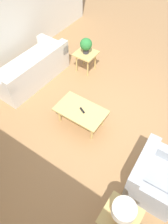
{
  "coord_description": "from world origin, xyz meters",
  "views": [
    {
      "loc": [
        -1.4,
        2.77,
        3.83
      ],
      "look_at": [
        0.15,
        0.5,
        0.55
      ],
      "focal_mm": 35.0,
      "sensor_mm": 36.0,
      "label": 1
    }
  ],
  "objects_px": {
    "coffee_table": "(81,111)",
    "side_table_lamp": "(120,218)",
    "armchair": "(155,177)",
    "side_table_plant": "(86,56)",
    "table_lamp": "(124,211)",
    "potted_plant": "(86,45)",
    "sofa": "(31,70)"
  },
  "relations": [
    {
      "from": "sofa",
      "to": "coffee_table",
      "type": "xyz_separation_m",
      "value": [
        -1.85,
        0.47,
        0.08
      ]
    },
    {
      "from": "sofa",
      "to": "potted_plant",
      "type": "distance_m",
      "value": 1.51
    },
    {
      "from": "armchair",
      "to": "coffee_table",
      "type": "height_order",
      "value": "armchair"
    },
    {
      "from": "potted_plant",
      "to": "table_lamp",
      "type": "bearing_deg",
      "value": 131.18
    },
    {
      "from": "sofa",
      "to": "table_lamp",
      "type": "height_order",
      "value": "table_lamp"
    },
    {
      "from": "sofa",
      "to": "armchair",
      "type": "relative_size",
      "value": 2.02
    },
    {
      "from": "sofa",
      "to": "table_lamp",
      "type": "distance_m",
      "value": 3.99
    },
    {
      "from": "armchair",
      "to": "potted_plant",
      "type": "bearing_deg",
      "value": 51.62
    },
    {
      "from": "coffee_table",
      "to": "table_lamp",
      "type": "bearing_deg",
      "value": 140.14
    },
    {
      "from": "coffee_table",
      "to": "side_table_plant",
      "type": "xyz_separation_m",
      "value": [
        0.92,
        -1.56,
        0.08
      ]
    },
    {
      "from": "side_table_lamp",
      "to": "coffee_table",
      "type": "bearing_deg",
      "value": -39.86
    },
    {
      "from": "coffee_table",
      "to": "potted_plant",
      "type": "xyz_separation_m",
      "value": [
        0.92,
        -1.56,
        0.4
      ]
    },
    {
      "from": "side_table_lamp",
      "to": "table_lamp",
      "type": "bearing_deg",
      "value": 135.0
    },
    {
      "from": "side_table_lamp",
      "to": "potted_plant",
      "type": "xyz_separation_m",
      "value": [
        2.57,
        -2.93,
        0.32
      ]
    },
    {
      "from": "table_lamp",
      "to": "side_table_lamp",
      "type": "bearing_deg",
      "value": -45.0
    },
    {
      "from": "coffee_table",
      "to": "potted_plant",
      "type": "bearing_deg",
      "value": -59.43
    },
    {
      "from": "side_table_lamp",
      "to": "table_lamp",
      "type": "xyz_separation_m",
      "value": [
        -0.0,
        0.0,
        0.34
      ]
    },
    {
      "from": "sofa",
      "to": "side_table_plant",
      "type": "distance_m",
      "value": 1.44
    },
    {
      "from": "armchair",
      "to": "side_table_lamp",
      "type": "distance_m",
      "value": 0.97
    },
    {
      "from": "armchair",
      "to": "side_table_plant",
      "type": "height_order",
      "value": "armchair"
    },
    {
      "from": "sofa",
      "to": "potted_plant",
      "type": "bearing_deg",
      "value": 141.24
    },
    {
      "from": "coffee_table",
      "to": "side_table_lamp",
      "type": "relative_size",
      "value": 1.92
    },
    {
      "from": "armchair",
      "to": "side_table_plant",
      "type": "xyz_separation_m",
      "value": [
        2.74,
        -1.99,
        0.16
      ]
    },
    {
      "from": "sofa",
      "to": "coffee_table",
      "type": "relative_size",
      "value": 1.95
    },
    {
      "from": "side_table_lamp",
      "to": "potted_plant",
      "type": "relative_size",
      "value": 1.34
    },
    {
      "from": "sofa",
      "to": "side_table_plant",
      "type": "height_order",
      "value": "sofa"
    },
    {
      "from": "armchair",
      "to": "potted_plant",
      "type": "xyz_separation_m",
      "value": [
        2.74,
        -1.99,
        0.48
      ]
    },
    {
      "from": "sofa",
      "to": "table_lamp",
      "type": "xyz_separation_m",
      "value": [
        -3.5,
        1.85,
        0.5
      ]
    },
    {
      "from": "armchair",
      "to": "sofa",
      "type": "bearing_deg",
      "value": 73.76
    },
    {
      "from": "sofa",
      "to": "side_table_lamp",
      "type": "height_order",
      "value": "sofa"
    },
    {
      "from": "potted_plant",
      "to": "table_lamp",
      "type": "relative_size",
      "value": 1.09
    },
    {
      "from": "side_table_plant",
      "to": "potted_plant",
      "type": "bearing_deg",
      "value": -45.0
    }
  ]
}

